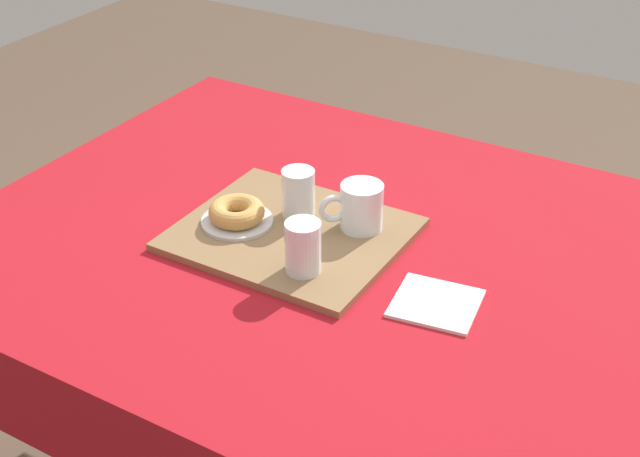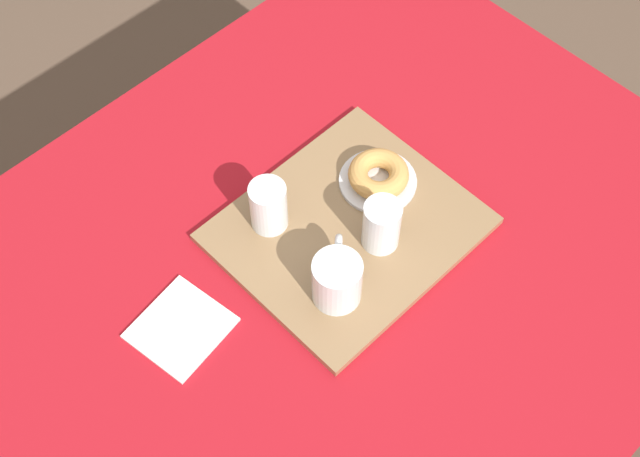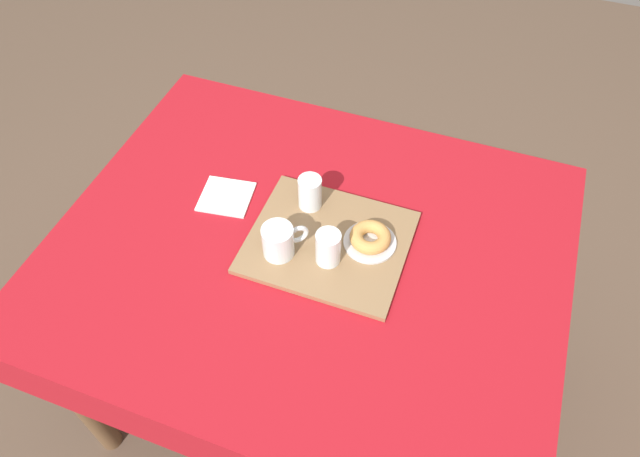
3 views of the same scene
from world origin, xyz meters
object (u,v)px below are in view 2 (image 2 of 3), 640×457
(tea_mug_left, at_px, (337,280))
(donut_plate_left, at_px, (378,181))
(dining_table, at_px, (337,284))
(serving_tray, at_px, (348,229))
(water_glass_far, at_px, (269,208))
(water_glass_near, at_px, (381,227))
(paper_napkin, at_px, (181,328))
(sugar_donut_left, at_px, (378,174))

(tea_mug_left, distance_m, donut_plate_left, 0.23)
(dining_table, height_order, serving_tray, serving_tray)
(dining_table, bearing_deg, donut_plate_left, 19.42)
(serving_tray, bearing_deg, donut_plate_left, 15.17)
(tea_mug_left, bearing_deg, donut_plate_left, 26.94)
(donut_plate_left, bearing_deg, water_glass_far, 159.42)
(water_glass_near, height_order, paper_napkin, water_glass_near)
(water_glass_far, distance_m, donut_plate_left, 0.20)
(sugar_donut_left, xyz_separation_m, paper_napkin, (-0.41, 0.03, -0.03))
(tea_mug_left, distance_m, paper_napkin, 0.25)
(water_glass_far, distance_m, paper_napkin, 0.23)
(water_glass_near, distance_m, water_glass_far, 0.18)
(tea_mug_left, distance_m, sugar_donut_left, 0.22)
(tea_mug_left, relative_size, sugar_donut_left, 0.98)
(water_glass_near, height_order, donut_plate_left, water_glass_near)
(tea_mug_left, bearing_deg, sugar_donut_left, 26.94)
(serving_tray, relative_size, water_glass_near, 4.26)
(dining_table, xyz_separation_m, water_glass_near, (0.06, -0.03, 0.15))
(donut_plate_left, relative_size, paper_napkin, 0.98)
(serving_tray, bearing_deg, paper_napkin, 170.12)
(tea_mug_left, relative_size, water_glass_far, 1.10)
(serving_tray, distance_m, water_glass_near, 0.07)
(dining_table, distance_m, paper_napkin, 0.29)
(dining_table, height_order, tea_mug_left, tea_mug_left)
(sugar_donut_left, bearing_deg, donut_plate_left, 90.00)
(serving_tray, height_order, donut_plate_left, donut_plate_left)
(water_glass_near, bearing_deg, dining_table, 154.08)
(water_glass_far, height_order, donut_plate_left, water_glass_far)
(serving_tray, relative_size, donut_plate_left, 2.96)
(serving_tray, bearing_deg, sugar_donut_left, 15.17)
(tea_mug_left, bearing_deg, water_glass_near, 9.37)
(water_glass_far, relative_size, donut_plate_left, 0.70)
(dining_table, relative_size, paper_napkin, 9.49)
(tea_mug_left, height_order, water_glass_far, water_glass_far)
(dining_table, distance_m, water_glass_far, 0.19)
(tea_mug_left, height_order, water_glass_near, water_glass_near)
(water_glass_far, height_order, paper_napkin, water_glass_far)
(dining_table, bearing_deg, sugar_donut_left, 19.42)
(serving_tray, xyz_separation_m, water_glass_near, (0.02, -0.05, 0.05))
(water_glass_near, xyz_separation_m, donut_plate_left, (0.08, 0.08, -0.04))
(sugar_donut_left, bearing_deg, serving_tray, -164.83)
(tea_mug_left, relative_size, donut_plate_left, 0.76)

